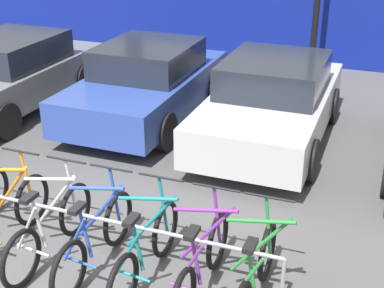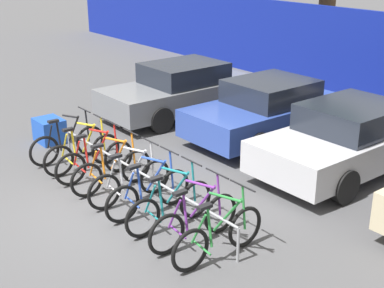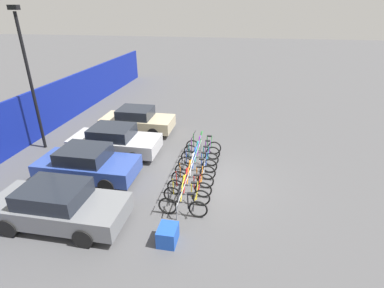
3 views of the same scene
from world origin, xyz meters
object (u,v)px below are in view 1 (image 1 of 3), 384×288
(bicycle_blue, at_px, (95,239))
(bicycle_teal, at_px, (146,251))
(car_blue, at_px, (147,83))
(bicycle_silver, at_px, (50,229))
(bicycle_orange, at_px, (4,218))
(car_silver, at_px, (272,101))
(bicycle_green, at_px, (255,277))
(bicycle_purple, at_px, (202,264))
(bike_rack, at_px, (54,212))
(car_grey, at_px, (9,74))

(bicycle_blue, distance_m, bicycle_teal, 0.61)
(car_blue, bearing_deg, bicycle_silver, -79.43)
(bicycle_orange, height_order, bicycle_silver, same)
(car_silver, bearing_deg, bicycle_orange, -117.92)
(bicycle_orange, relative_size, bicycle_green, 1.00)
(bicycle_orange, xyz_separation_m, car_blue, (-0.17, 4.30, 0.31))
(bicycle_blue, height_order, car_blue, car_blue)
(bicycle_purple, xyz_separation_m, bicycle_green, (0.56, 0.00, 0.00))
(bike_rack, height_order, car_grey, car_grey)
(bicycle_purple, relative_size, bicycle_green, 1.00)
(bicycle_green, bearing_deg, car_grey, 149.36)
(bicycle_blue, distance_m, car_silver, 4.27)
(bicycle_purple, xyz_separation_m, car_blue, (-2.62, 4.30, 0.31))
(bicycle_purple, bearing_deg, car_grey, 143.61)
(bicycle_blue, relative_size, bicycle_teal, 1.00)
(bicycle_blue, bearing_deg, bike_rack, 166.40)
(bicycle_silver, height_order, bicycle_teal, same)
(car_grey, bearing_deg, bike_rack, -46.72)
(bicycle_silver, xyz_separation_m, car_silver, (1.56, 4.14, 0.31))
(bicycle_blue, xyz_separation_m, car_blue, (-1.38, 4.30, 0.31))
(bicycle_green, height_order, car_silver, car_silver)
(bicycle_teal, xyz_separation_m, car_blue, (-1.99, 4.30, 0.31))
(bike_rack, bearing_deg, bicycle_blue, -13.54)
(bicycle_orange, distance_m, bicycle_teal, 1.82)
(bicycle_green, bearing_deg, car_blue, 128.98)
(bicycle_purple, relative_size, car_grey, 0.40)
(bike_rack, height_order, car_silver, car_silver)
(bicycle_blue, relative_size, bicycle_purple, 1.00)
(car_blue, relative_size, car_silver, 0.96)
(car_grey, bearing_deg, bicycle_purple, -35.81)
(bicycle_blue, xyz_separation_m, car_grey, (-4.11, 3.85, 0.31))
(bicycle_orange, bearing_deg, bike_rack, 12.19)
(bicycle_silver, height_order, bicycle_purple, same)
(bicycle_orange, distance_m, bicycle_purple, 2.45)
(bicycle_silver, xyz_separation_m, bicycle_teal, (1.19, 0.00, 0.00))
(bike_rack, relative_size, car_grey, 1.24)
(bicycle_green, xyz_separation_m, car_blue, (-3.18, 4.30, 0.31))
(bicycle_purple, bearing_deg, bicycle_green, -0.59)
(bicycle_blue, relative_size, car_blue, 0.43)
(bicycle_silver, relative_size, bicycle_teal, 1.00)
(bicycle_green, relative_size, car_blue, 0.43)
(bicycle_orange, xyz_separation_m, bicycle_teal, (1.82, 0.00, 0.00))
(bike_rack, bearing_deg, bicycle_orange, -165.92)
(bike_rack, distance_m, bicycle_teal, 1.24)
(car_blue, bearing_deg, bike_rack, -79.54)
(car_grey, bearing_deg, bicycle_teal, -39.27)
(bike_rack, xyz_separation_m, car_grey, (-3.49, 3.70, 0.19))
(car_silver, bearing_deg, bike_rack, -111.86)
(bicycle_teal, height_order, bicycle_green, same)
(bicycle_purple, height_order, car_silver, car_silver)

